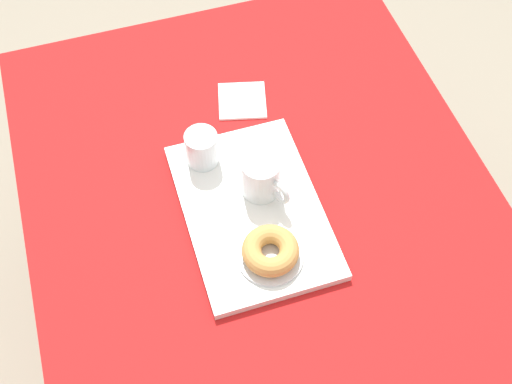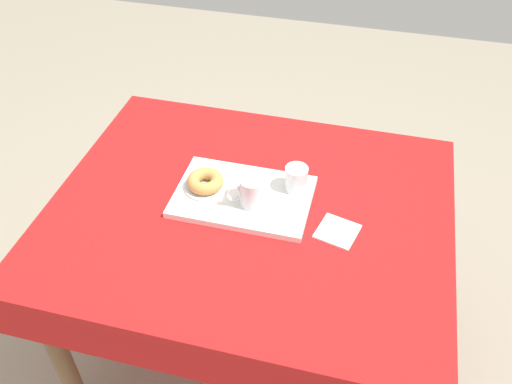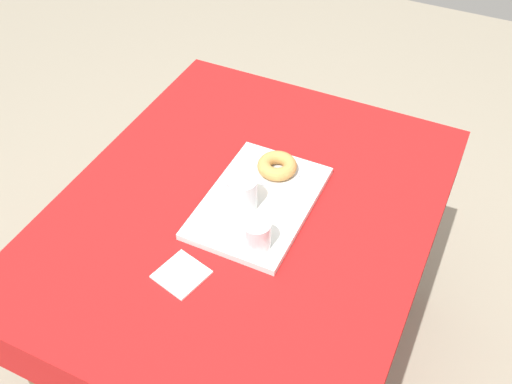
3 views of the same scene
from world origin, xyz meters
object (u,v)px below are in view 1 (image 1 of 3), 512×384
object	(u,v)px
serving_tray	(252,210)
tea_mug_left	(263,177)
dining_table	(262,223)
donut_plate_left	(270,256)
paper_napkin	(242,101)
water_glass_near	(202,149)
sugar_donut_left	(270,250)

from	to	relation	value
serving_tray	tea_mug_left	distance (m)	0.08
dining_table	donut_plate_left	distance (m)	0.20
dining_table	paper_napkin	bearing A→B (deg)	-7.97
water_glass_near	sugar_donut_left	xyz separation A→B (m)	(-0.28, -0.07, -0.01)
dining_table	serving_tray	xyz separation A→B (m)	(-0.03, 0.03, 0.11)
sugar_donut_left	paper_napkin	size ratio (longest dim) A/B	1.02
tea_mug_left	water_glass_near	size ratio (longest dim) A/B	1.45
serving_tray	tea_mug_left	world-z (taller)	tea_mug_left
tea_mug_left	paper_napkin	bearing A→B (deg)	-7.37
dining_table	sugar_donut_left	bearing A→B (deg)	168.27
serving_tray	donut_plate_left	bearing A→B (deg)	179.81
sugar_donut_left	paper_napkin	bearing A→B (deg)	-9.30
water_glass_near	tea_mug_left	bearing A→B (deg)	-138.62
tea_mug_left	paper_napkin	xyz separation A→B (m)	(0.27, -0.03, -0.06)
serving_tray	donut_plate_left	xyz separation A→B (m)	(-0.12, 0.00, 0.01)
donut_plate_left	paper_napkin	distance (m)	0.44
donut_plate_left	serving_tray	bearing A→B (deg)	-0.19
serving_tray	paper_napkin	xyz separation A→B (m)	(0.31, -0.07, -0.01)
serving_tray	sugar_donut_left	world-z (taller)	sugar_donut_left
serving_tray	paper_napkin	distance (m)	0.32
tea_mug_left	dining_table	bearing A→B (deg)	155.84
donut_plate_left	sugar_donut_left	distance (m)	0.02
serving_tray	tea_mug_left	bearing A→B (deg)	-42.61
serving_tray	dining_table	bearing A→B (deg)	-47.01
serving_tray	paper_napkin	bearing A→B (deg)	-12.83
dining_table	water_glass_near	distance (m)	0.23
dining_table	donut_plate_left	world-z (taller)	donut_plate_left
serving_tray	sugar_donut_left	size ratio (longest dim) A/B	3.67
sugar_donut_left	donut_plate_left	bearing A→B (deg)	90.00
serving_tray	water_glass_near	world-z (taller)	water_glass_near
donut_plate_left	paper_napkin	world-z (taller)	donut_plate_left
paper_napkin	donut_plate_left	bearing A→B (deg)	170.70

